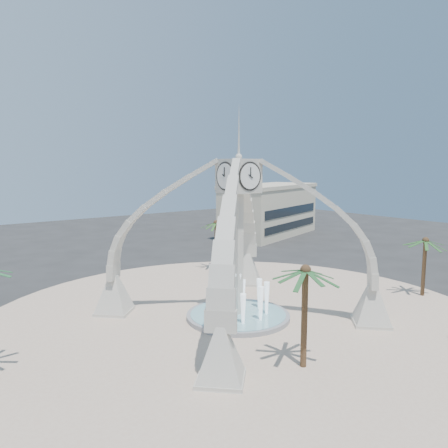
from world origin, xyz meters
TOP-DOWN VIEW (x-y plane):
  - ground at (0.00, 0.00)m, footprint 140.00×140.00m
  - plaza at (0.00, 0.00)m, footprint 40.00×40.00m
  - clock_tower at (-0.00, -0.00)m, footprint 17.94×17.94m
  - fountain at (0.00, 0.00)m, footprint 8.00×8.00m
  - building_ne at (30.00, 28.00)m, footprint 21.87×14.17m
  - palm_east at (17.07, -5.70)m, footprint 4.32×4.32m
  - palm_north at (8.03, 13.66)m, footprint 4.34×4.34m
  - palm_south at (-2.17, -8.67)m, footprint 4.51×4.51m

SIDE VIEW (x-z plane):
  - ground at x=0.00m, z-range 0.00..0.00m
  - plaza at x=0.00m, z-range 0.00..0.06m
  - fountain at x=0.00m, z-range -1.52..2.10m
  - building_ne at x=30.00m, z-range 0.01..8.61m
  - palm_east at x=17.07m, z-range 2.16..7.99m
  - palm_north at x=8.03m, z-range 2.32..8.42m
  - palm_south at x=-2.17m, z-range 2.49..9.11m
  - clock_tower at x=0.00m, z-range -1.66..14.64m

